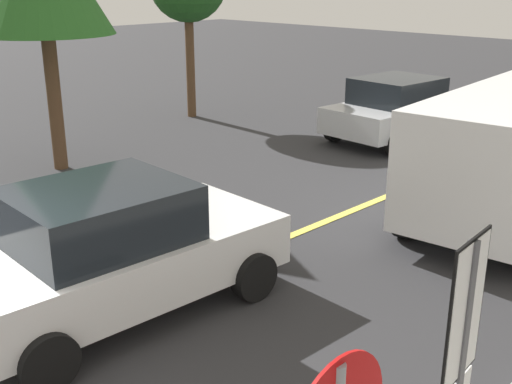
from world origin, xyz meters
name	(u,v)px	position (x,y,z in m)	size (l,w,h in m)	color
lane_marking_centre	(174,284)	(3.00, 0.00, 0.01)	(28.00, 0.16, 0.01)	#E0D14C
speed_limit_sign	(461,347)	(1.68, -4.77, 1.76)	(0.54, 0.07, 2.52)	#4C4C51
car_white_crossing	(113,250)	(2.06, -0.06, 0.83)	(4.22, 2.24, 1.67)	white
car_silver_near_curb	(399,108)	(12.08, 2.35, 0.80)	(4.25, 2.33, 1.59)	#B7BABF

